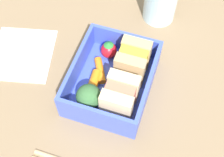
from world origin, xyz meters
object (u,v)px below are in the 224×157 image
Objects in this scene: carrot_stick_far_left at (100,70)px; folded_napkin at (22,54)px; strawberry_far_left at (109,50)px; sandwich_left at (133,61)px; carrot_stick_left at (93,85)px; broccoli_floret at (89,97)px; sandwich_center_left at (120,96)px.

folded_napkin is (0.04, -14.73, -1.63)cm from carrot_stick_far_left.
sandwich_left is at bearing 68.32° from strawberry_far_left.
carrot_stick_far_left is 0.41× the size of folded_napkin.
sandwich_left is 1.10× the size of carrot_stick_left.
carrot_stick_left is at bearing -169.22° from broccoli_floret.
sandwich_left is at bearing 151.45° from broccoli_floret.
strawberry_far_left is at bearing 177.33° from carrot_stick_left.
carrot_stick_far_left is at bearing -68.09° from sandwich_left.
strawberry_far_left is at bearing -178.44° from broccoli_floret.
broccoli_floret is at bearing 67.94° from folded_napkin.
broccoli_floret is (10.07, 0.27, 1.09)cm from strawberry_far_left.
folded_napkin is at bearing -75.35° from strawberry_far_left.
strawberry_far_left is 3.97cm from carrot_stick_far_left.
strawberry_far_left reaches higher than carrot_stick_left.
folded_napkin is at bearing -89.84° from carrot_stick_far_left.
sandwich_left is 20.13cm from folded_napkin.
broccoli_floret is at bearing 1.56° from strawberry_far_left.
broccoli_floret is (6.21, 0.48, 1.96)cm from carrot_stick_far_left.
carrot_stick_far_left is 3.08cm from carrot_stick_left.
sandwich_center_left is 7.21cm from carrot_stick_far_left.
strawberry_far_left reaches higher than folded_napkin.
sandwich_center_left is at bearing 28.68° from strawberry_far_left.
folded_napkin is (-4.74, -19.67, -3.80)cm from sandwich_center_left.
folded_napkin is at bearing -112.06° from broccoli_floret.
carrot_stick_left is at bearing -108.67° from sandwich_center_left.
sandwich_left reaches higher than folded_napkin.
carrot_stick_far_left is 0.92× the size of carrot_stick_left.
sandwich_center_left is 5.70cm from carrot_stick_left.
carrot_stick_left is 1.11× the size of broccoli_floret.
sandwich_left is at bearing 111.91° from carrot_stick_far_left.
sandwich_left is 1.67× the size of strawberry_far_left.
broccoli_floret reaches higher than carrot_stick_left.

